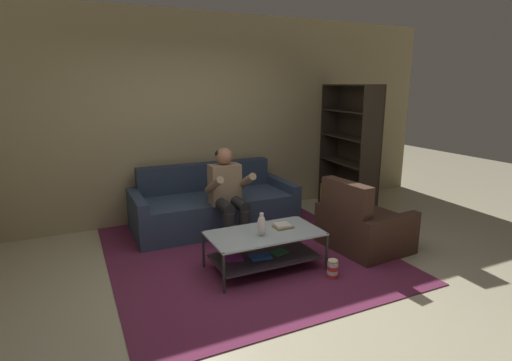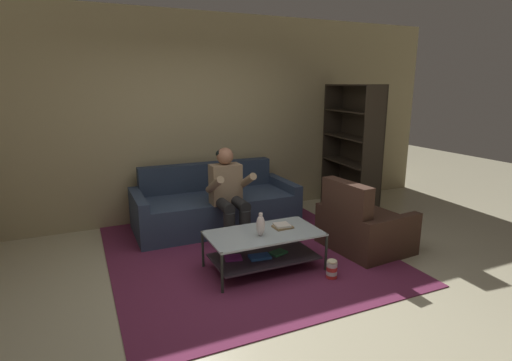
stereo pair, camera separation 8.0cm
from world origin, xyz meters
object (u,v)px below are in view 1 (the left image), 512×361
at_px(couch, 214,207).
at_px(armchair, 362,226).
at_px(bookshelf, 348,163).
at_px(person_seated_center, 228,191).
at_px(vase, 262,225).
at_px(popcorn_tub, 333,268).
at_px(coffee_table, 264,245).
at_px(book_stack, 283,226).

xyz_separation_m(couch, armchair, (1.35, -1.48, -0.01)).
height_order(couch, bookshelf, bookshelf).
distance_m(person_seated_center, vase, 1.00).
height_order(armchair, popcorn_tub, armchair).
bearing_deg(couch, bookshelf, -4.87).
bearing_deg(couch, popcorn_tub, -73.51).
xyz_separation_m(coffee_table, vase, (-0.07, -0.07, 0.25)).
bearing_deg(coffee_table, person_seated_center, 92.32).
xyz_separation_m(person_seated_center, book_stack, (0.28, -0.87, -0.21)).
xyz_separation_m(couch, person_seated_center, (0.00, -0.56, 0.36)).
xyz_separation_m(coffee_table, popcorn_tub, (0.54, -0.47, -0.17)).
bearing_deg(popcorn_tub, bookshelf, 48.95).
distance_m(person_seated_center, armchair, 1.67).
relative_size(coffee_table, bookshelf, 0.61).
relative_size(coffee_table, vase, 4.84).
xyz_separation_m(bookshelf, armchair, (-0.78, -1.30, -0.47)).
distance_m(vase, bookshelf, 2.56).
bearing_deg(bookshelf, couch, 175.13).
bearing_deg(person_seated_center, armchair, -34.15).
distance_m(couch, popcorn_tub, 2.05).
bearing_deg(vase, bookshelf, 32.44).
bearing_deg(armchair, bookshelf, 59.09).
relative_size(coffee_table, book_stack, 5.78).
xyz_separation_m(bookshelf, popcorn_tub, (-1.55, -1.78, -0.64)).
bearing_deg(coffee_table, bookshelf, 31.94).
bearing_deg(vase, book_stack, 20.17).
bearing_deg(bookshelf, book_stack, -145.74).
distance_m(coffee_table, armchair, 1.31).
xyz_separation_m(book_stack, armchair, (1.07, -0.04, -0.16)).
height_order(vase, popcorn_tub, vase).
relative_size(armchair, popcorn_tub, 4.72).
relative_size(bookshelf, armchair, 1.97).
distance_m(book_stack, bookshelf, 2.25).
distance_m(couch, book_stack, 1.47).
distance_m(couch, armchair, 2.00).
distance_m(couch, bookshelf, 2.18).
xyz_separation_m(person_seated_center, bookshelf, (2.13, 0.38, 0.10)).
relative_size(couch, armchair, 2.22).
relative_size(book_stack, popcorn_tub, 0.99).
bearing_deg(vase, couch, 88.95).
bearing_deg(armchair, popcorn_tub, -148.07).
height_order(person_seated_center, coffee_table, person_seated_center).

